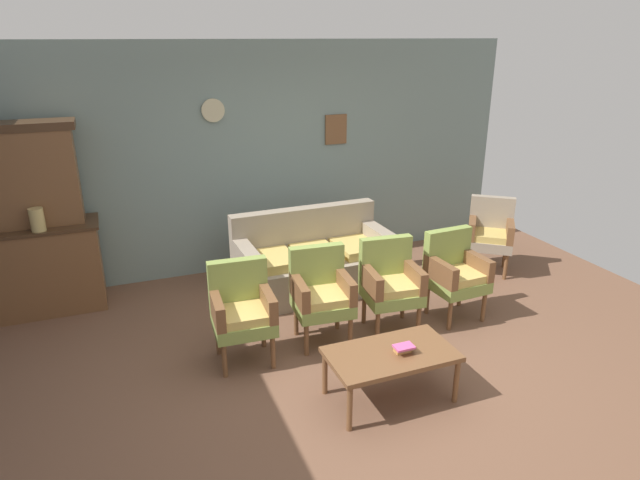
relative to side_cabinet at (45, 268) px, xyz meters
name	(u,v)px	position (x,y,z in m)	size (l,w,h in m)	color
ground_plane	(355,371)	(2.52, -2.25, -0.47)	(7.68, 7.68, 0.00)	brown
wall_back_with_decor	(265,158)	(2.52, 0.38, 0.89)	(6.40, 0.09, 2.70)	gray
side_cabinet	(45,268)	(0.00, 0.00, 0.00)	(1.16, 0.55, 0.93)	brown
cabinet_upper_hutch	(28,174)	(0.00, 0.08, 0.98)	(0.99, 0.38, 1.03)	brown
vase_on_cabinet	(37,220)	(0.03, -0.17, 0.58)	(0.14, 0.14, 0.23)	tan
floral_couch	(313,263)	(2.76, -0.58, -0.14)	(1.74, 0.84, 0.90)	gray
armchair_by_doorway	(242,308)	(1.67, -1.69, 0.03)	(0.55, 0.52, 0.90)	#849947
armchair_near_cabinet	(321,291)	(2.44, -1.63, 0.03)	(0.56, 0.53, 0.90)	#849947
armchair_near_couch_end	(390,281)	(3.15, -1.67, 0.03)	(0.57, 0.54, 0.90)	#849947
armchair_row_middle	(455,271)	(3.88, -1.69, 0.03)	(0.55, 0.52, 0.90)	#849947
wingback_chair_by_fireplace	(490,232)	(4.96, -0.85, 0.03)	(0.71, 0.71, 0.90)	gray
coffee_table	(391,357)	(2.61, -2.68, -0.09)	(1.00, 0.56, 0.42)	brown
book_stack_on_table	(404,348)	(2.70, -2.72, -0.01)	(0.17, 0.13, 0.07)	tan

